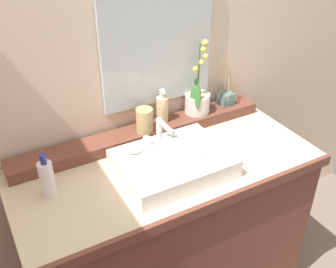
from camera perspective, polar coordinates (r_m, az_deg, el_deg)
name	(u,v)px	position (r m, az deg, el deg)	size (l,w,h in m)	color
wall_back	(121,36)	(1.77, -6.59, 13.60)	(3.08, 0.20, 2.49)	beige
vanity_cabinet	(166,235)	(1.92, -0.22, -14.10)	(1.25, 0.58, 0.83)	brown
back_ledge	(143,134)	(1.79, -3.55, 0.03)	(1.18, 0.12, 0.05)	brown
sink_basin	(174,164)	(1.58, 0.80, -4.26)	(0.43, 0.33, 0.26)	white
soap_bar	(135,150)	(1.58, -4.66, -2.27)	(0.07, 0.04, 0.02)	beige
potted_plant	(198,99)	(1.88, 4.20, 4.99)	(0.12, 0.13, 0.35)	silver
soap_dispenser	(162,108)	(1.80, -0.80, 3.63)	(0.05, 0.06, 0.16)	#DFBF85
tumbler_cup	(145,120)	(1.73, -3.23, 1.97)	(0.07, 0.07, 0.11)	tan
reed_diffuser	(226,98)	(1.98, 8.18, 5.10)	(0.08, 0.10, 0.24)	slate
lotion_bottle	(47,179)	(1.51, -16.72, -6.04)	(0.05, 0.06, 0.18)	white
mirror	(158,40)	(1.72, -1.45, 13.07)	(0.52, 0.02, 0.56)	silver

